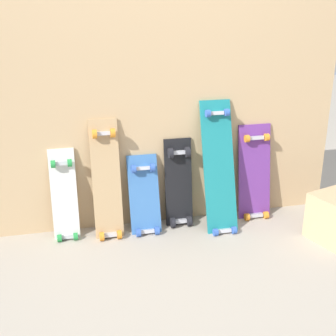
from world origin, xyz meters
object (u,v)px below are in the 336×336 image
at_px(skateboard_black, 179,187).
at_px(skateboard_white, 65,200).
at_px(skateboard_blue, 145,200).
at_px(skateboard_purple, 255,177).
at_px(skateboard_teal, 219,172).
at_px(skateboard_natural, 107,184).

bearing_deg(skateboard_black, skateboard_white, -179.41).
xyz_separation_m(skateboard_blue, skateboard_black, (0.25, 0.04, 0.05)).
bearing_deg(skateboard_purple, skateboard_teal, -163.77).
distance_m(skateboard_natural, skateboard_purple, 1.05).
bearing_deg(skateboard_blue, skateboard_white, 176.46).
height_order(skateboard_black, skateboard_teal, skateboard_teal).
xyz_separation_m(skateboard_natural, skateboard_purple, (1.05, 0.03, -0.05)).
relative_size(skateboard_blue, skateboard_purple, 0.79).
bearing_deg(skateboard_natural, skateboard_purple, 1.64).
height_order(skateboard_teal, skateboard_purple, skateboard_teal).
height_order(skateboard_blue, skateboard_teal, skateboard_teal).
distance_m(skateboard_natural, skateboard_black, 0.50).
bearing_deg(skateboard_natural, skateboard_teal, -4.35).
height_order(skateboard_natural, skateboard_purple, skateboard_natural).
relative_size(skateboard_white, skateboard_blue, 1.14).
bearing_deg(skateboard_white, skateboard_black, 0.59).
distance_m(skateboard_natural, skateboard_teal, 0.75).
relative_size(skateboard_white, skateboard_purple, 0.89).
bearing_deg(skateboard_blue, skateboard_teal, -5.69).
bearing_deg(skateboard_black, skateboard_teal, -19.45).
xyz_separation_m(skateboard_white, skateboard_natural, (0.28, -0.03, 0.09)).
xyz_separation_m(skateboard_black, skateboard_purple, (0.56, -0.00, 0.03)).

